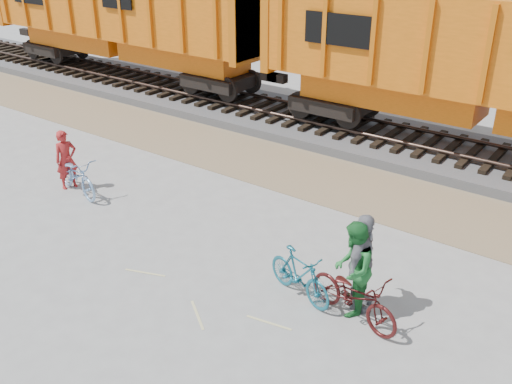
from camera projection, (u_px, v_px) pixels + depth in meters
ground at (207, 271)px, 11.84m from camera, size 120.00×120.00×0.00m
gravel_strip at (336, 182)px, 15.83m from camera, size 120.00×3.00×0.02m
ballast_bed at (390, 141)px, 18.31m from camera, size 120.00×4.00×0.30m
track at (391, 132)px, 18.17m from camera, size 120.00×2.60×0.24m
hopper_car_left at (125, 15)px, 23.50m from camera, size 14.00×3.13×4.65m
hopper_car_center at (501, 65)px, 15.50m from camera, size 14.00×3.13×4.65m
bicycle_blue at (77, 175)px, 14.98m from camera, size 2.07×1.08×1.04m
bicycle_teal at (299, 275)px, 10.86m from camera, size 1.72×0.91×0.99m
bicycle_maroon at (354, 296)px, 10.24m from camera, size 2.03×1.08×1.01m
person_solo at (66, 160)px, 15.20m from camera, size 0.54×0.68×1.62m
person_man at (353, 269)px, 10.28m from camera, size 0.96×1.08×1.84m
person_woman at (361, 262)px, 10.38m from camera, size 0.64×1.19×1.94m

